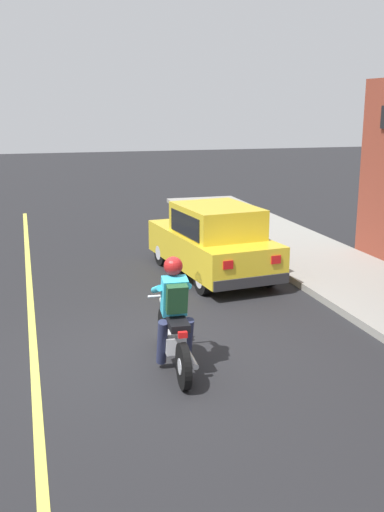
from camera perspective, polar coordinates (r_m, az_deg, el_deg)
ground_plane at (r=9.07m, az=-3.19°, el=-9.30°), size 80.00×80.00×0.00m
sidewalk_curb at (r=13.39m, az=14.16°, el=-1.60°), size 2.60×22.00×0.14m
lane_stripe at (r=11.70m, az=-15.13°, el=-4.29°), size 0.12×19.80×0.01m
motorcycle_with_rider at (r=8.39m, az=-1.77°, el=-6.29°), size 0.57×2.02×1.62m
car_hatchback at (r=12.87m, az=2.02°, el=1.40°), size 2.06×3.94×1.57m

